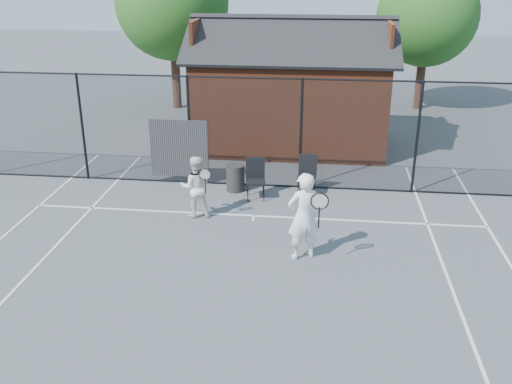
# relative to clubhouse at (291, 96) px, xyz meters

# --- Properties ---
(ground) EXTENTS (80.00, 80.00, 0.00)m
(ground) POSITION_rel_clubhouse_xyz_m (-0.50, -9.00, -1.61)
(ground) COLOR #41464A
(ground) RESTS_ON ground
(court_lines) EXTENTS (11.02, 18.00, 0.01)m
(court_lines) POSITION_rel_clubhouse_xyz_m (-0.50, -10.32, -1.60)
(court_lines) COLOR silver
(court_lines) RESTS_ON ground
(fence) EXTENTS (22.04, 3.00, 3.00)m
(fence) POSITION_rel_clubhouse_xyz_m (-0.80, -4.00, -0.16)
(fence) COLOR black
(fence) RESTS_ON ground
(clubhouse) EXTENTS (6.50, 4.36, 4.19)m
(clubhouse) POSITION_rel_clubhouse_xyz_m (0.00, 0.00, 0.00)
(clubhouse) COLOR brown
(clubhouse) RESTS_ON ground
(tree_left) EXTENTS (4.48, 4.48, 6.44)m
(tree_left) POSITION_rel_clubhouse_xyz_m (-5.00, 4.50, 2.58)
(tree_left) COLOR #321E14
(tree_left) RESTS_ON ground
(tree_right) EXTENTS (3.97, 3.97, 5.70)m
(tree_right) POSITION_rel_clubhouse_xyz_m (5.00, 5.50, 2.10)
(tree_right) COLOR #321E14
(tree_right) RESTS_ON ground
(player_front) EXTENTS (0.90, 0.74, 1.88)m
(player_front) POSITION_rel_clubhouse_xyz_m (0.74, -7.94, -0.67)
(player_front) COLOR white
(player_front) RESTS_ON ground
(player_back) EXTENTS (0.87, 0.72, 1.52)m
(player_back) POSITION_rel_clubhouse_xyz_m (-1.90, -6.14, -0.85)
(player_back) COLOR silver
(player_back) RESTS_ON ground
(chair_left) EXTENTS (0.57, 0.58, 1.03)m
(chair_left) POSITION_rel_clubhouse_xyz_m (-0.60, -4.90, -1.09)
(chair_left) COLOR black
(chair_left) RESTS_ON ground
(chair_right) EXTENTS (0.52, 0.54, 1.01)m
(chair_right) POSITION_rel_clubhouse_xyz_m (0.70, -4.40, -1.10)
(chair_right) COLOR black
(chair_right) RESTS_ON ground
(waste_bin) EXTENTS (0.58, 0.58, 0.72)m
(waste_bin) POSITION_rel_clubhouse_xyz_m (-1.20, -4.40, -1.25)
(waste_bin) COLOR #262626
(waste_bin) RESTS_ON ground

